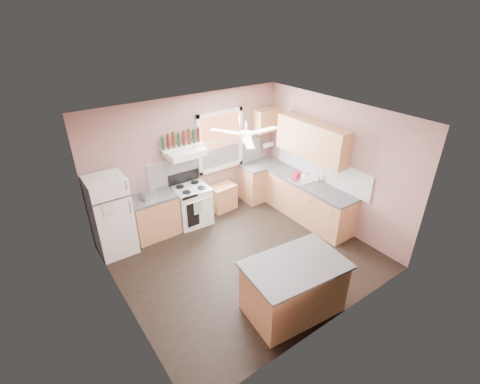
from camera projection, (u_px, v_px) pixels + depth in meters
floor at (245, 257)px, 6.67m from camera, size 4.50×4.50×0.00m
ceiling at (246, 119)px, 5.38m from camera, size 4.50×4.50×0.00m
wall_back at (190, 158)px, 7.47m from camera, size 4.50×0.05×2.70m
wall_right at (334, 164)px, 7.19m from camera, size 0.05×4.00×2.70m
wall_left at (115, 241)px, 4.86m from camera, size 0.05×4.00×2.70m
backsplash_back at (209, 162)px, 7.76m from camera, size 2.90×0.03×0.55m
backsplash_right at (321, 168)px, 7.47m from camera, size 0.03×2.60×0.55m
window_view at (220, 141)px, 7.71m from camera, size 1.00×0.02×1.20m
window_frame at (220, 141)px, 7.69m from camera, size 1.16×0.07×1.36m
refrigerator at (112, 216)px, 6.48m from camera, size 0.68×0.66×1.58m
base_cabinet_left at (155, 216)px, 7.13m from camera, size 0.90×0.60×0.86m
counter_left at (152, 197)px, 6.92m from camera, size 0.92×0.62×0.04m
toaster at (149, 194)px, 6.80m from camera, size 0.31×0.21×0.18m
stove at (192, 205)px, 7.54m from camera, size 0.76×0.69×0.86m
range_hood at (185, 153)px, 7.03m from camera, size 0.78×0.50×0.14m
bottle_shelf at (182, 146)px, 7.07m from camera, size 0.90×0.26×0.03m
cart at (223, 198)px, 8.11m from camera, size 0.62×0.44×0.59m
base_cabinet_corner at (261, 181)px, 8.57m from camera, size 1.00×0.60×0.86m
base_cabinet_right at (308, 201)px, 7.68m from camera, size 0.60×2.20×0.86m
counter_corner at (262, 164)px, 8.36m from camera, size 1.02×0.62×0.04m
counter_right at (310, 183)px, 7.46m from camera, size 0.62×2.22×0.04m
sink at (303, 179)px, 7.59m from camera, size 0.55×0.45×0.03m
faucet at (308, 175)px, 7.64m from camera, size 0.03×0.03×0.14m
upper_cabinet_right at (311, 140)px, 7.24m from camera, size 0.33×1.80×0.76m
upper_cabinet_corner at (266, 120)px, 8.07m from camera, size 0.60×0.33×0.52m
paper_towel at (268, 145)px, 8.46m from camera, size 0.26×0.12×0.12m
island at (293, 288)px, 5.33m from camera, size 1.50×1.04×0.86m
island_top at (296, 265)px, 5.11m from camera, size 1.59×1.13×0.04m
ceiling_fan_hub at (246, 135)px, 5.50m from camera, size 0.20×0.20×0.08m
soap_bottle at (318, 177)px, 7.46m from camera, size 0.12×0.12×0.22m
red_caddy at (297, 174)px, 7.69m from camera, size 0.20×0.16×0.10m
wine_bottles at (181, 139)px, 6.99m from camera, size 0.86×0.06×0.31m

